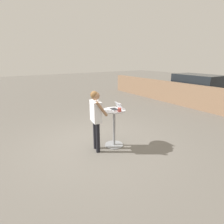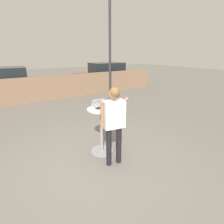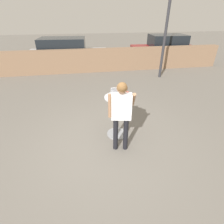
{
  "view_description": "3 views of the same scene",
  "coord_description": "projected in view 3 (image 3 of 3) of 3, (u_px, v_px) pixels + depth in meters",
  "views": [
    {
      "loc": [
        4.17,
        -2.23,
        2.45
      ],
      "look_at": [
        0.4,
        0.27,
        1.06
      ],
      "focal_mm": 28.0,
      "sensor_mm": 36.0,
      "label": 1
    },
    {
      "loc": [
        -1.51,
        -2.84,
        2.28
      ],
      "look_at": [
        0.49,
        0.16,
        1.04
      ],
      "focal_mm": 28.0,
      "sensor_mm": 36.0,
      "label": 2
    },
    {
      "loc": [
        -0.43,
        -3.28,
        2.84
      ],
      "look_at": [
        0.15,
        0.1,
        0.86
      ],
      "focal_mm": 28.0,
      "sensor_mm": 36.0,
      "label": 3
    }
  ],
  "objects": [
    {
      "name": "coffee_mug",
      "position": [
        127.0,
        94.0,
        4.13
      ],
      "size": [
        0.13,
        0.09,
        0.1
      ],
      "color": "#C14C42",
      "rests_on": "cafe_table"
    },
    {
      "name": "cafe_table",
      "position": [
        117.0,
        114.0,
        4.35
      ],
      "size": [
        0.63,
        0.63,
        1.09
      ],
      "color": "gray",
      "rests_on": "ground_plane"
    },
    {
      "name": "laptop",
      "position": [
        117.0,
        94.0,
        4.14
      ],
      "size": [
        0.31,
        0.32,
        0.19
      ],
      "color": "#B7BABF",
      "rests_on": "cafe_table"
    },
    {
      "name": "parked_car_near_street",
      "position": [
        66.0,
        53.0,
        9.81
      ],
      "size": [
        4.52,
        2.08,
        1.6
      ],
      "color": "#9E9EA3",
      "rests_on": "ground_plane"
    },
    {
      "name": "parked_car_further_down",
      "position": [
        164.0,
        49.0,
        10.81
      ],
      "size": [
        3.91,
        1.9,
        1.64
      ],
      "color": "maroon",
      "rests_on": "ground_plane"
    },
    {
      "name": "pavement_kerb",
      "position": [
        90.0,
        61.0,
        9.17
      ],
      "size": [
        14.51,
        0.35,
        1.18
      ],
      "color": "#84664C",
      "rests_on": "ground_plane"
    },
    {
      "name": "ground_plane",
      "position": [
        106.0,
        145.0,
        4.28
      ],
      "size": [
        50.0,
        50.0,
        0.0
      ],
      "primitive_type": "plane",
      "color": "slate"
    },
    {
      "name": "street_lamp",
      "position": [
        169.0,
        6.0,
        7.2
      ],
      "size": [
        0.32,
        0.32,
        4.75
      ],
      "color": "#2D2D33",
      "rests_on": "ground_plane"
    },
    {
      "name": "standing_person",
      "position": [
        121.0,
        109.0,
        3.64
      ],
      "size": [
        0.59,
        0.34,
        1.67
      ],
      "color": "black",
      "rests_on": "ground_plane"
    }
  ]
}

